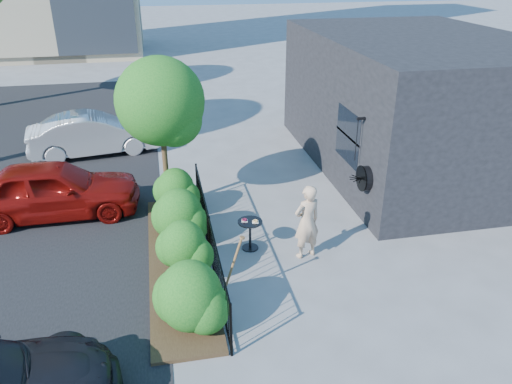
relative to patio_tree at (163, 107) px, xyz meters
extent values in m
plane|color=gray|center=(2.24, -2.76, -2.76)|extent=(120.00, 120.00, 0.00)
cube|color=black|center=(7.74, 1.74, -0.76)|extent=(6.00, 9.00, 4.00)
cube|color=black|center=(4.75, -0.36, -0.96)|extent=(0.04, 1.60, 1.40)
cube|color=black|center=(4.75, -0.36, -0.96)|extent=(0.05, 1.70, 0.06)
cylinder|color=black|center=(4.66, -1.86, -1.51)|extent=(0.18, 0.60, 0.60)
cylinder|color=black|center=(4.56, -1.86, -1.51)|extent=(0.03, 0.64, 0.64)
cube|color=black|center=(4.64, -1.36, -0.16)|extent=(0.25, 0.06, 0.06)
cylinder|color=black|center=(4.56, -1.36, -0.71)|extent=(0.02, 0.02, 1.05)
cylinder|color=black|center=(0.74, -5.76, -2.21)|extent=(0.05, 0.05, 1.10)
cylinder|color=black|center=(0.74, -2.76, -2.21)|extent=(0.05, 0.05, 1.10)
cylinder|color=black|center=(0.74, 0.24, -2.21)|extent=(0.05, 0.05, 1.10)
cube|color=black|center=(0.74, -2.76, -1.70)|extent=(0.03, 6.00, 0.03)
cube|color=black|center=(0.74, -2.76, -2.66)|extent=(0.03, 6.00, 0.03)
cylinder|color=black|center=(0.74, -5.66, -2.21)|extent=(0.02, 0.02, 1.04)
cylinder|color=black|center=(0.74, -5.46, -2.21)|extent=(0.02, 0.02, 1.04)
cylinder|color=black|center=(0.74, -5.26, -2.21)|extent=(0.02, 0.02, 1.04)
cylinder|color=black|center=(0.74, -5.06, -2.21)|extent=(0.02, 0.02, 1.04)
cylinder|color=black|center=(0.74, -4.86, -2.21)|extent=(0.02, 0.02, 1.04)
cylinder|color=black|center=(0.74, -4.66, -2.21)|extent=(0.02, 0.02, 1.04)
cylinder|color=black|center=(0.74, -4.46, -2.21)|extent=(0.02, 0.02, 1.04)
cylinder|color=black|center=(0.74, -4.26, -2.21)|extent=(0.02, 0.02, 1.04)
cylinder|color=black|center=(0.74, -4.06, -2.21)|extent=(0.02, 0.02, 1.04)
cylinder|color=black|center=(0.74, -3.86, -2.21)|extent=(0.02, 0.02, 1.04)
cylinder|color=black|center=(0.74, -3.66, -2.21)|extent=(0.02, 0.02, 1.04)
cylinder|color=black|center=(0.74, -3.46, -2.21)|extent=(0.02, 0.02, 1.04)
cylinder|color=black|center=(0.74, -3.26, -2.21)|extent=(0.02, 0.02, 1.04)
cylinder|color=black|center=(0.74, -3.06, -2.21)|extent=(0.02, 0.02, 1.04)
cylinder|color=black|center=(0.74, -2.86, -2.21)|extent=(0.02, 0.02, 1.04)
cylinder|color=black|center=(0.74, -2.66, -2.21)|extent=(0.02, 0.02, 1.04)
cylinder|color=black|center=(0.74, -2.46, -2.21)|extent=(0.02, 0.02, 1.04)
cylinder|color=black|center=(0.74, -2.26, -2.21)|extent=(0.02, 0.02, 1.04)
cylinder|color=black|center=(0.74, -2.06, -2.21)|extent=(0.02, 0.02, 1.04)
cylinder|color=black|center=(0.74, -1.86, -2.21)|extent=(0.02, 0.02, 1.04)
cylinder|color=black|center=(0.74, -1.66, -2.21)|extent=(0.02, 0.02, 1.04)
cylinder|color=black|center=(0.74, -1.46, -2.21)|extent=(0.02, 0.02, 1.04)
cylinder|color=black|center=(0.74, -1.26, -2.21)|extent=(0.02, 0.02, 1.04)
cylinder|color=black|center=(0.74, -1.06, -2.21)|extent=(0.02, 0.02, 1.04)
cylinder|color=black|center=(0.74, -0.86, -2.21)|extent=(0.02, 0.02, 1.04)
cylinder|color=black|center=(0.74, -0.66, -2.21)|extent=(0.02, 0.02, 1.04)
cylinder|color=black|center=(0.74, -0.46, -2.21)|extent=(0.02, 0.02, 1.04)
cylinder|color=black|center=(0.74, -0.26, -2.21)|extent=(0.02, 0.02, 1.04)
cylinder|color=black|center=(0.74, -0.06, -2.21)|extent=(0.02, 0.02, 1.04)
cylinder|color=black|center=(0.74, 0.14, -2.21)|extent=(0.02, 0.02, 1.04)
cube|color=#382616|center=(0.04, -2.76, -2.72)|extent=(1.30, 6.00, 0.08)
ellipsoid|color=#145B19|center=(0.14, -4.96, -2.06)|extent=(1.10, 1.10, 1.24)
ellipsoid|color=#145B19|center=(0.14, -3.36, -2.06)|extent=(1.10, 1.10, 1.24)
ellipsoid|color=#145B19|center=(0.14, -1.86, -2.06)|extent=(1.10, 1.10, 1.24)
ellipsoid|color=#145B19|center=(0.14, -0.46, -2.06)|extent=(1.10, 1.10, 1.24)
cylinder|color=#3F2B19|center=(-0.06, 0.04, -1.56)|extent=(0.14, 0.14, 2.40)
sphere|color=#145B19|center=(-0.06, 0.04, 0.08)|extent=(2.20, 2.20, 2.20)
sphere|color=#145B19|center=(0.24, -0.16, -0.25)|extent=(1.43, 1.43, 1.43)
cylinder|color=black|center=(1.69, -2.47, -2.07)|extent=(0.57, 0.57, 0.03)
cylinder|color=black|center=(1.69, -2.47, -2.41)|extent=(0.06, 0.06, 0.68)
cylinder|color=black|center=(1.69, -2.47, -2.75)|extent=(0.38, 0.38, 0.03)
cube|color=white|center=(1.57, -2.42, -2.05)|extent=(0.17, 0.17, 0.01)
cube|color=white|center=(1.80, -2.52, -2.05)|extent=(0.17, 0.17, 0.01)
torus|color=#520D13|center=(1.57, -2.42, -2.03)|extent=(0.13, 0.13, 0.04)
torus|color=tan|center=(1.80, -2.52, -2.03)|extent=(0.13, 0.13, 0.04)
imported|color=#D6AD8A|center=(2.85, -3.02, -1.89)|extent=(0.73, 0.58, 1.74)
cylinder|color=brown|center=(1.02, -4.20, -2.01)|extent=(0.43, 0.05, 1.24)
cube|color=gray|center=(0.83, -4.20, -2.66)|extent=(0.10, 0.18, 0.26)
cylinder|color=brown|center=(1.21, -4.20, -1.40)|extent=(0.11, 0.10, 0.06)
imported|color=maroon|center=(-2.94, 0.15, -2.03)|extent=(4.31, 1.76, 1.46)
imported|color=silver|center=(-2.32, 4.54, -2.07)|extent=(4.38, 2.11, 1.39)
camera|label=1|loc=(-0.14, -12.15, 3.42)|focal=35.00mm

